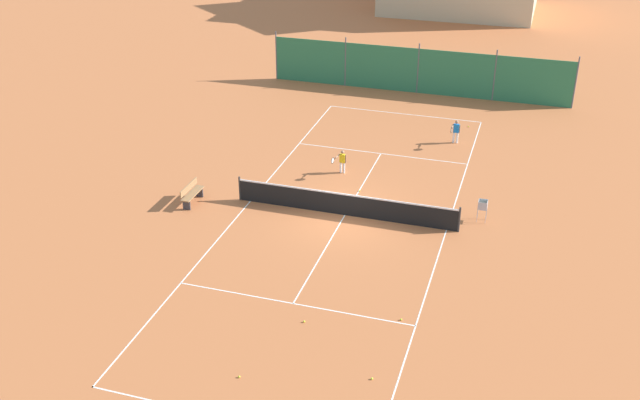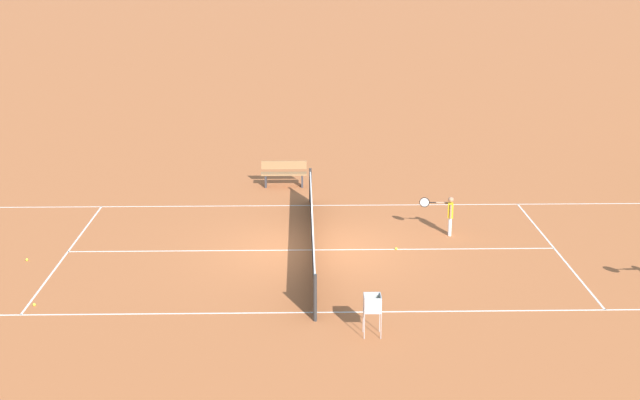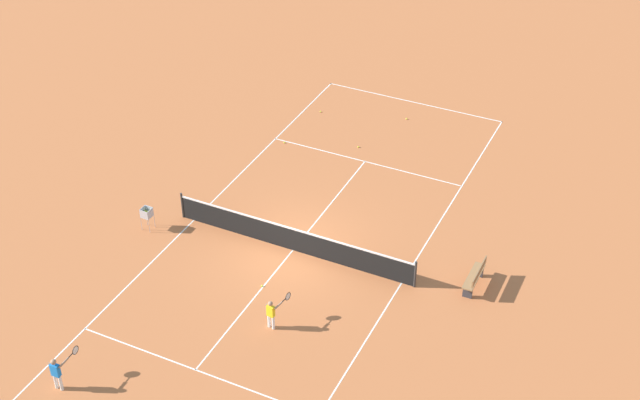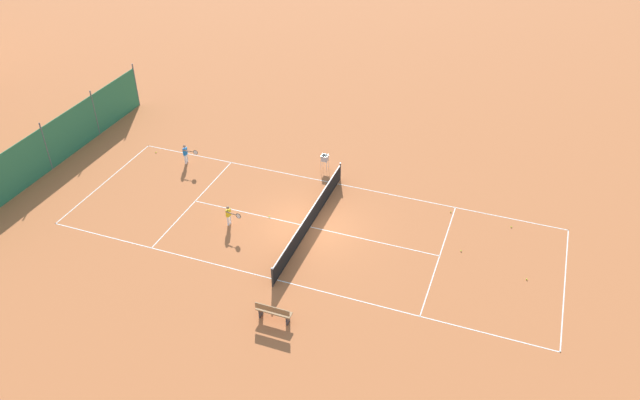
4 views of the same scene
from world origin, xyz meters
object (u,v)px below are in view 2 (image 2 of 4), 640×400
tennis_net (312,232)px  ball_hopper (372,306)px  player_near_service (448,212)px  tennis_ball_service_box (34,305)px  courtside_bench (284,173)px  tennis_ball_alley_right (27,260)px  tennis_ball_alley_left (396,249)px

tennis_net → ball_hopper: tennis_net is taller
player_near_service → tennis_ball_service_box: 11.11m
ball_hopper → courtside_bench: 11.83m
ball_hopper → tennis_ball_service_box: bearing=-103.0°
player_near_service → tennis_ball_service_box: size_ratio=16.49×
courtside_bench → player_near_service: bearing=41.9°
player_near_service → tennis_ball_alley_right: size_ratio=16.49×
tennis_net → tennis_ball_alley_left: tennis_net is taller
tennis_net → tennis_ball_service_box: (3.60, -6.25, -0.47)m
tennis_net → tennis_ball_service_box: 7.23m
tennis_net → ball_hopper: 5.44m
tennis_ball_alley_right → courtside_bench: 9.52m
player_near_service → tennis_ball_service_box: player_near_service is taller
player_near_service → tennis_ball_alley_left: bearing=-51.4°
tennis_ball_service_box → tennis_net: bearing=120.0°
player_near_service → tennis_ball_alley_right: player_near_service is taller
courtside_bench → ball_hopper: bearing=9.8°
tennis_ball_alley_left → ball_hopper: size_ratio=0.07×
ball_hopper → courtside_bench: size_ratio=0.59×
tennis_ball_alley_left → tennis_ball_service_box: 9.17m
player_near_service → ball_hopper: size_ratio=1.22×
player_near_service → courtside_bench: size_ratio=0.73×
tennis_net → ball_hopper: (5.31, 1.16, 0.16)m
player_near_service → courtside_bench: bearing=-138.1°
tennis_ball_alley_left → tennis_net: bearing=-90.9°
tennis_ball_service_box → ball_hopper: (1.71, 7.40, 0.63)m
tennis_net → courtside_bench: size_ratio=6.12×
tennis_ball_alley_left → tennis_ball_alley_right: bearing=-86.2°
player_near_service → ball_hopper: (6.51, -2.60, 0.02)m
tennis_ball_alley_left → tennis_ball_service_box: bearing=-67.1°
player_near_service → tennis_ball_alley_left: 2.08m
tennis_net → tennis_ball_alley_left: (0.04, 2.20, -0.47)m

